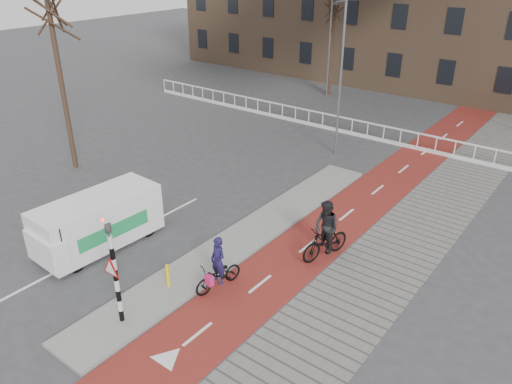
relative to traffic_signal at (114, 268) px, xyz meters
The scene contains 14 objects.
ground 2.90m from the traffic_signal, 73.47° to the left, with size 120.00×120.00×0.00m, color #38383A.
bike_lane 12.36m from the traffic_signal, 80.09° to the left, with size 2.50×60.00×0.01m, color maroon.
sidewalk 13.13m from the traffic_signal, 67.82° to the left, with size 3.00×60.00×0.01m, color slate.
curb_island 6.32m from the traffic_signal, 90.95° to the left, with size 1.80×16.00×0.12m, color gray.
traffic_signal is the anchor object (origin of this frame).
bollard 2.50m from the traffic_signal, 93.33° to the left, with size 0.12×0.12×0.80m, color yellow.
cyclist_near 3.52m from the traffic_signal, 69.26° to the left, with size 0.94×1.88×1.88m.
cyclist_far 7.43m from the traffic_signal, 66.22° to the left, with size 1.17×2.17×2.21m.
van 4.80m from the traffic_signal, 150.02° to the left, with size 2.05×4.65×1.96m.
railing 19.60m from the traffic_signal, 103.02° to the left, with size 28.00×0.10×0.99m.
tree_left 13.08m from the traffic_signal, 151.24° to the left, with size 0.24×0.24×8.93m, color #322016.
tree_mid 27.48m from the traffic_signal, 107.16° to the left, with size 0.29×0.29×7.17m, color #322016.
streetlight_near 16.02m from the traffic_signal, 96.13° to the left, with size 0.12×0.12×7.88m, color slate.
streetlight_left 26.96m from the traffic_signal, 107.28° to the left, with size 0.12×0.12×7.08m, color slate.
Camera 1 is at (9.58, -8.78, 10.04)m, focal length 35.00 mm.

